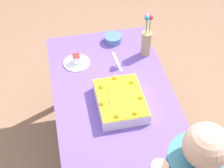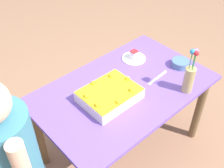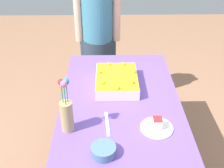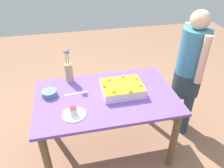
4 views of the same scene
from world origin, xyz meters
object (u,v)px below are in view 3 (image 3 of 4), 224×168
fruit_bowl (103,151)px  person_standing (98,33)px  sheet_cake (117,80)px  serving_plate_with_slice (157,126)px  flower_vase (67,113)px  cake_knife (107,124)px

fruit_bowl → person_standing: person_standing is taller
sheet_cake → serving_plate_with_slice: bearing=25.6°
serving_plate_with_slice → flower_vase: size_ratio=0.56×
flower_vase → person_standing: (-1.32, 0.15, -0.04)m
sheet_cake → fruit_bowl: 0.72m
cake_knife → sheet_cake: bearing=-13.6°
flower_vase → person_standing: 1.33m
cake_knife → flower_vase: (0.05, -0.25, 0.13)m
cake_knife → flower_vase: bearing=96.6°
sheet_cake → serving_plate_with_slice: (0.50, 0.24, -0.03)m
fruit_bowl → serving_plate_with_slice: bearing=122.2°
serving_plate_with_slice → person_standing: person_standing is taller
sheet_cake → fruit_bowl: size_ratio=2.81×
sheet_cake → cake_knife: size_ratio=1.73×
flower_vase → fruit_bowl: 0.33m
serving_plate_with_slice → sheet_cake: bearing=-154.4°
flower_vase → cake_knife: bearing=100.9°
serving_plate_with_slice → cake_knife: size_ratio=0.88×
sheet_cake → person_standing: bearing=-168.5°
sheet_cake → flower_vase: (0.50, -0.32, 0.09)m
flower_vase → person_standing: size_ratio=0.25×
person_standing → fruit_bowl: bearing=2.6°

